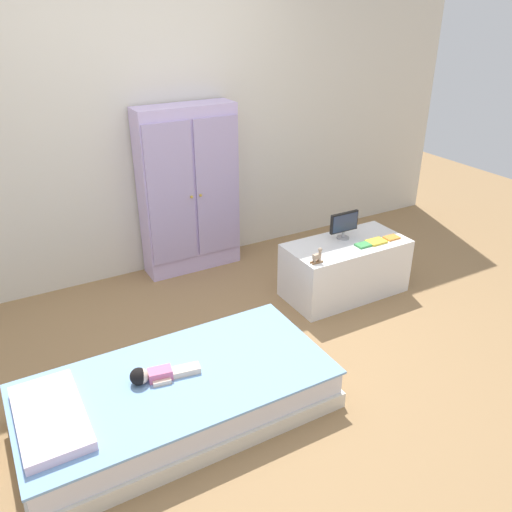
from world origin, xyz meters
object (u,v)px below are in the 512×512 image
tv_stand (345,268)px  tv_monitor (344,224)px  doll (152,375)px  bed (178,396)px  book_green (363,245)px  book_orange (392,238)px  rocking_horse_toy (318,256)px  book_yellow (376,242)px  wardrobe (189,191)px

tv_stand → tv_monitor: tv_monitor is taller
doll → tv_stand: size_ratio=0.41×
bed → book_green: size_ratio=15.08×
tv_monitor → book_green: size_ratio=2.20×
tv_stand → book_orange: bearing=-16.7°
bed → book_green: bearing=16.9°
tv_monitor → book_green: (0.05, -0.19, -0.12)m
rocking_horse_toy → book_orange: bearing=4.2°
doll → book_green: book_green is taller
book_yellow → bed: bearing=-164.2°
bed → wardrobe: wardrobe is taller
tv_monitor → tv_stand: bearing=-106.8°
bed → wardrobe: size_ratio=1.23×
rocking_horse_toy → book_green: (0.47, 0.06, -0.04)m
book_yellow → book_orange: size_ratio=1.27×
doll → book_green: 1.94m
tv_monitor → book_orange: 0.40m
bed → book_yellow: book_yellow is taller
tv_monitor → book_yellow: (0.17, -0.19, -0.12)m
wardrobe → tv_stand: 1.44m
tv_stand → tv_monitor: size_ratio=3.81×
wardrobe → book_yellow: 1.59m
rocking_horse_toy → book_green: 0.48m
doll → wardrobe: size_ratio=0.28×
doll → tv_stand: 1.90m
tv_stand → tv_monitor: bearing=73.2°
bed → rocking_horse_toy: 1.42m
tv_stand → book_yellow: 0.32m
rocking_horse_toy → book_green: bearing=6.8°
bed → tv_stand: (1.68, 0.64, 0.10)m
tv_monitor → book_yellow: size_ratio=1.70×
tv_stand → book_yellow: size_ratio=6.49×
book_green → tv_monitor: bearing=104.1°
book_green → tv_stand: bearing=123.8°
tv_stand → tv_monitor: (0.02, 0.08, 0.35)m
bed → doll: bearing=158.1°
doll → book_green: size_ratio=3.40×
tv_monitor → book_orange: size_ratio=2.17×
doll → book_orange: bearing=12.6°
tv_monitor → book_green: tv_monitor is taller
rocking_horse_toy → book_orange: size_ratio=0.97×
doll → wardrobe: bearing=60.2°
doll → book_orange: 2.22m
tv_monitor → book_yellow: bearing=-47.4°
book_green → bed: bearing=-163.1°
book_yellow → book_orange: book_yellow is taller
tv_stand → bed: bearing=-159.2°
bed → rocking_horse_toy: size_ratio=15.31×
doll → rocking_horse_toy: (1.41, 0.43, 0.20)m
book_orange → wardrobe: bearing=137.3°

